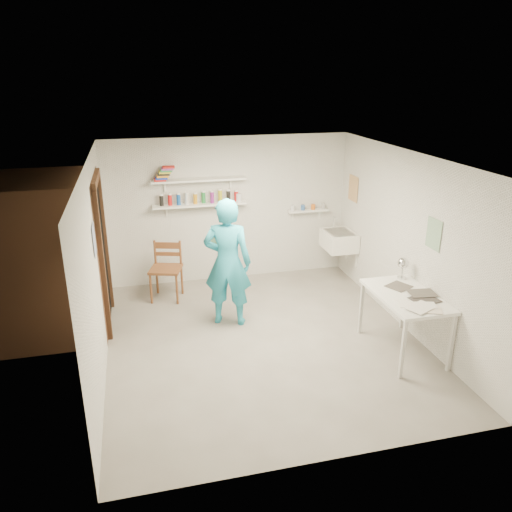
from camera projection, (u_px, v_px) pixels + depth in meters
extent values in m
cube|color=slate|center=(263.00, 341.00, 6.62)|extent=(4.00, 4.50, 0.02)
cube|color=silver|center=(264.00, 158.00, 5.78)|extent=(4.00, 4.50, 0.02)
cube|color=silver|center=(229.00, 210.00, 8.26)|extent=(4.00, 0.02, 2.40)
cube|color=silver|center=(333.00, 347.00, 4.14)|extent=(4.00, 0.02, 2.40)
cube|color=silver|center=(95.00, 270.00, 5.75)|extent=(0.02, 4.50, 2.40)
cube|color=silver|center=(409.00, 243.00, 6.65)|extent=(0.02, 4.50, 2.40)
cube|color=black|center=(103.00, 256.00, 6.78)|extent=(0.02, 0.90, 2.00)
cube|color=brown|center=(47.00, 256.00, 6.60)|extent=(1.40, 1.50, 2.10)
cube|color=brown|center=(96.00, 179.00, 6.42)|extent=(0.06, 1.05, 0.10)
cube|color=brown|center=(103.00, 269.00, 6.33)|extent=(0.06, 0.10, 2.00)
cube|color=brown|center=(106.00, 244.00, 7.24)|extent=(0.06, 0.10, 2.00)
cube|color=white|center=(200.00, 205.00, 7.97)|extent=(1.50, 0.22, 0.03)
cube|color=white|center=(199.00, 180.00, 7.84)|extent=(1.50, 0.22, 0.03)
cube|color=white|center=(308.00, 211.00, 8.51)|extent=(0.70, 0.14, 0.03)
cube|color=#334C7F|center=(94.00, 240.00, 5.68)|extent=(0.01, 0.28, 0.36)
cube|color=#995933|center=(353.00, 188.00, 8.16)|extent=(0.01, 0.34, 0.42)
cube|color=#3F724C|center=(434.00, 234.00, 6.04)|extent=(0.01, 0.30, 0.38)
cube|color=white|center=(339.00, 241.00, 8.32)|extent=(0.48, 0.60, 0.30)
imported|color=#27A4C4|center=(228.00, 263.00, 6.80)|extent=(0.77, 0.63, 1.81)
cylinder|color=#CDC68C|center=(219.00, 238.00, 6.86)|extent=(0.32, 0.15, 0.32)
cube|color=brown|center=(166.00, 269.00, 7.67)|extent=(0.57, 0.56, 0.99)
cube|color=white|center=(403.00, 323.00, 6.24)|extent=(0.71, 1.18, 0.79)
sphere|color=silver|center=(403.00, 263.00, 6.50)|extent=(0.15, 0.15, 0.15)
cylinder|color=black|center=(160.00, 201.00, 7.80)|extent=(0.06, 0.06, 0.17)
cylinder|color=red|center=(169.00, 200.00, 7.83)|extent=(0.06, 0.06, 0.17)
cylinder|color=blue|center=(177.00, 200.00, 7.86)|extent=(0.06, 0.06, 0.17)
cylinder|color=white|center=(186.00, 199.00, 7.89)|extent=(0.06, 0.06, 0.17)
cylinder|color=orange|center=(195.00, 199.00, 7.92)|extent=(0.06, 0.06, 0.17)
cylinder|color=#268C3F|center=(204.00, 198.00, 7.96)|extent=(0.06, 0.06, 0.17)
cylinder|color=#8C268C|center=(213.00, 198.00, 7.99)|extent=(0.06, 0.06, 0.17)
cylinder|color=gold|center=(221.00, 197.00, 8.02)|extent=(0.06, 0.06, 0.17)
cylinder|color=black|center=(230.00, 197.00, 8.05)|extent=(0.06, 0.06, 0.17)
cylinder|color=red|center=(238.00, 196.00, 8.08)|extent=(0.06, 0.06, 0.17)
cube|color=red|center=(160.00, 180.00, 7.69)|extent=(0.18, 0.14, 0.03)
cube|color=#1933A5|center=(161.00, 178.00, 7.69)|extent=(0.18, 0.14, 0.03)
cube|color=orange|center=(162.00, 176.00, 7.68)|extent=(0.18, 0.14, 0.03)
cube|color=black|center=(164.00, 174.00, 7.68)|extent=(0.18, 0.14, 0.03)
cube|color=yellow|center=(165.00, 172.00, 7.67)|extent=(0.18, 0.14, 0.03)
cube|color=#338C4C|center=(166.00, 171.00, 7.66)|extent=(0.18, 0.14, 0.03)
cube|color=#8C3F8C|center=(167.00, 169.00, 7.66)|extent=(0.18, 0.14, 0.03)
cube|color=red|center=(168.00, 167.00, 7.65)|extent=(0.18, 0.14, 0.03)
cylinder|color=silver|center=(296.00, 208.00, 8.44)|extent=(0.07, 0.07, 0.09)
cylinder|color=#335999|center=(304.00, 207.00, 8.47)|extent=(0.07, 0.07, 0.09)
cylinder|color=orange|center=(312.00, 207.00, 8.50)|extent=(0.07, 0.07, 0.09)
cylinder|color=#999999|center=(319.00, 206.00, 8.53)|extent=(0.07, 0.07, 0.09)
cube|color=silver|center=(407.00, 294.00, 6.10)|extent=(0.30, 0.22, 0.00)
cube|color=#4C4742|center=(407.00, 294.00, 6.10)|extent=(0.30, 0.22, 0.00)
cube|color=beige|center=(407.00, 294.00, 6.10)|extent=(0.30, 0.22, 0.00)
cube|color=#383330|center=(407.00, 293.00, 6.10)|extent=(0.30, 0.22, 0.00)
cube|color=silver|center=(407.00, 293.00, 6.10)|extent=(0.30, 0.22, 0.00)
cube|color=silver|center=(407.00, 293.00, 6.10)|extent=(0.30, 0.22, 0.00)
cube|color=#4C4742|center=(407.00, 292.00, 6.10)|extent=(0.30, 0.22, 0.00)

